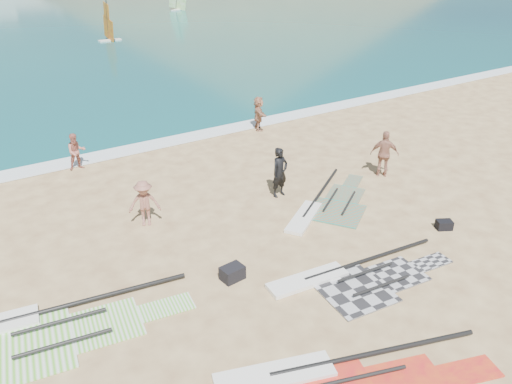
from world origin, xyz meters
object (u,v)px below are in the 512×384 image
rig_orange (325,207)px  gear_bag_near (232,273)px  beachgoer_left (76,152)px  beachgoer_right (259,113)px  rig_red (338,382)px  beachgoer_back (384,154)px  gear_bag_far (444,225)px  rig_grey (350,278)px  person_wetsuit (280,172)px  beachgoer_mid (144,203)px  rig_green (38,329)px

rig_orange → gear_bag_near: (-4.85, -1.77, 0.15)m
rig_orange → beachgoer_left: size_ratio=3.38×
beachgoer_right → rig_orange: bearing=-176.1°
rig_orange → gear_bag_near: 5.17m
rig_red → beachgoer_left: size_ratio=3.92×
gear_bag_near → beachgoer_back: (8.55, 2.63, 0.73)m
gear_bag_far → rig_grey: bearing=-175.0°
rig_orange → person_wetsuit: 2.05m
gear_bag_near → beachgoer_back: beachgoer_back is taller
rig_red → beachgoer_mid: beachgoer_mid is taller
person_wetsuit → beachgoer_right: 7.36m
rig_red → beachgoer_right: size_ratio=3.55×
rig_green → beachgoer_back: (13.50, 1.85, 0.88)m
beachgoer_mid → rig_green: bearing=-118.3°
rig_red → beachgoer_right: bearing=80.3°
rig_red → rig_green: bearing=151.4°
gear_bag_near → rig_grey: bearing=-34.2°
beachgoer_left → person_wetsuit: bearing=-49.2°
rig_grey → rig_red: rig_red is taller
person_wetsuit → beachgoer_back: 4.55m
rig_green → gear_bag_near: size_ratio=10.50×
rig_green → beachgoer_back: bearing=16.2°
gear_bag_far → beachgoer_right: beachgoer_right is taller
rig_grey → gear_bag_near: size_ratio=8.94×
gear_bag_near → beachgoer_back: 8.98m
beachgoer_back → beachgoer_right: beachgoer_back is taller
rig_grey → beachgoer_left: (-4.08, 11.80, 0.71)m
rig_red → beachgoer_mid: size_ratio=3.79×
beachgoer_back → person_wetsuit: bearing=34.1°
rig_grey → person_wetsuit: bearing=81.3°
rig_grey → beachgoer_back: 7.42m
rig_red → person_wetsuit: person_wetsuit is taller
rig_red → rig_grey: bearing=61.1°
rig_red → gear_bag_far: (7.18, 2.94, 0.10)m
rig_red → beachgoer_left: 14.44m
gear_bag_near → gear_bag_far: (7.14, -1.44, -0.05)m
rig_green → rig_red: rig_green is taller
beachgoer_mid → beachgoer_back: bearing=13.6°
rig_green → beachgoer_left: beachgoer_left is taller
beachgoer_back → gear_bag_far: bearing=115.4°
rig_grey → beachgoer_mid: beachgoer_mid is taller
gear_bag_near → gear_bag_far: 7.28m
rig_grey → beachgoer_right: 12.77m
gear_bag_near → beachgoer_right: (7.49, 9.98, 0.65)m
rig_grey → person_wetsuit: (1.39, 5.28, 0.88)m
rig_red → gear_bag_far: gear_bag_far is taller
rig_grey → rig_orange: bearing=65.0°
gear_bag_far → beachgoer_left: size_ratio=0.32×
rig_green → rig_orange: size_ratio=1.26×
rig_grey → rig_green: (-7.64, 2.62, 0.00)m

